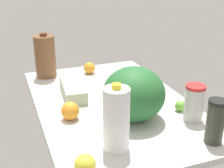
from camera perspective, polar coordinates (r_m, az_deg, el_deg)
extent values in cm
cube|color=silver|center=(162.55, 0.00, -3.76)|extent=(120.00, 76.00, 3.00)
cylinder|color=#34372B|center=(130.87, 18.34, -6.82)|extent=(7.21, 7.21, 17.24)
cylinder|color=black|center=(126.81, 18.84, -3.12)|extent=(7.42, 7.42, 1.40)
cube|color=beige|center=(170.34, -7.16, -0.89)|extent=(31.31, 13.53, 6.72)
ellipsoid|color=#276731|center=(141.22, 4.01, -1.79)|extent=(28.51, 28.51, 24.67)
cylinder|color=brown|center=(197.02, -12.13, 4.94)|extent=(12.67, 12.67, 25.77)
cylinder|color=#59331E|center=(193.51, -12.45, 8.84)|extent=(4.44, 4.44, 1.80)
cylinder|color=white|center=(118.53, 0.79, -6.49)|extent=(10.27, 10.27, 25.40)
cylinder|color=yellow|center=(112.65, 0.83, -0.41)|extent=(3.60, 3.60, 1.80)
cylinder|color=silver|center=(145.98, 14.76, -3.62)|extent=(8.79, 8.79, 15.75)
cylinder|color=red|center=(142.57, 15.09, -0.51)|extent=(9.05, 9.05, 1.40)
sphere|color=orange|center=(144.72, -7.65, -4.89)|extent=(8.42, 8.42, 8.42)
sphere|color=orange|center=(200.75, -4.14, 2.94)|extent=(7.36, 7.36, 7.36)
sphere|color=#6CB537|center=(155.26, 12.36, -3.94)|extent=(5.16, 5.16, 5.16)
sphere|color=yellow|center=(110.43, -4.94, -14.50)|extent=(7.50, 7.50, 7.50)
sphere|color=#6DB136|center=(176.46, 5.35, -0.23)|extent=(5.25, 5.25, 5.25)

